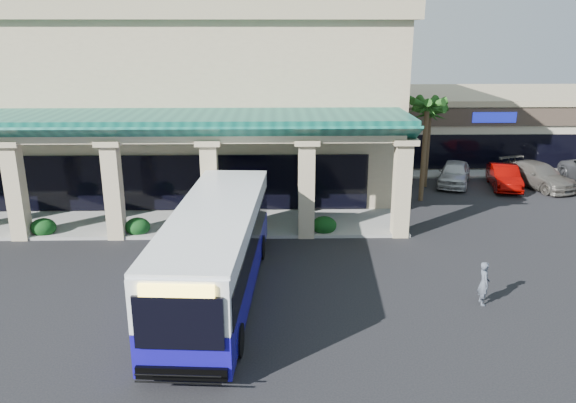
{
  "coord_description": "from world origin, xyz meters",
  "views": [
    {
      "loc": [
        0.08,
        -20.09,
        9.52
      ],
      "look_at": [
        0.61,
        3.76,
        2.2
      ],
      "focal_mm": 35.0,
      "sensor_mm": 36.0,
      "label": 1
    }
  ],
  "objects_px": {
    "transit_bus": "(216,253)",
    "car_red": "(538,175)",
    "pedestrian": "(484,283)",
    "car_silver": "(454,173)",
    "car_white": "(504,177)"
  },
  "relations": [
    {
      "from": "transit_bus",
      "to": "pedestrian",
      "type": "bearing_deg",
      "value": -1.24
    },
    {
      "from": "car_silver",
      "to": "car_red",
      "type": "height_order",
      "value": "same"
    },
    {
      "from": "pedestrian",
      "to": "car_silver",
      "type": "height_order",
      "value": "pedestrian"
    },
    {
      "from": "transit_bus",
      "to": "car_white",
      "type": "xyz_separation_m",
      "value": [
        16.46,
        14.53,
        -0.98
      ]
    },
    {
      "from": "pedestrian",
      "to": "car_white",
      "type": "bearing_deg",
      "value": -21.17
    },
    {
      "from": "pedestrian",
      "to": "car_red",
      "type": "xyz_separation_m",
      "value": [
        9.05,
        15.63,
        -0.05
      ]
    },
    {
      "from": "car_silver",
      "to": "car_white",
      "type": "bearing_deg",
      "value": 5.98
    },
    {
      "from": "car_silver",
      "to": "car_white",
      "type": "relative_size",
      "value": 1.02
    },
    {
      "from": "pedestrian",
      "to": "car_silver",
      "type": "distance_m",
      "value": 16.69
    },
    {
      "from": "car_silver",
      "to": "car_red",
      "type": "bearing_deg",
      "value": 15.24
    },
    {
      "from": "transit_bus",
      "to": "car_red",
      "type": "bearing_deg",
      "value": 42.23
    },
    {
      "from": "pedestrian",
      "to": "car_silver",
      "type": "relative_size",
      "value": 0.36
    },
    {
      "from": "transit_bus",
      "to": "pedestrian",
      "type": "distance_m",
      "value": 9.72
    },
    {
      "from": "pedestrian",
      "to": "car_white",
      "type": "relative_size",
      "value": 0.37
    },
    {
      "from": "car_white",
      "to": "car_red",
      "type": "bearing_deg",
      "value": 16.8
    }
  ]
}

